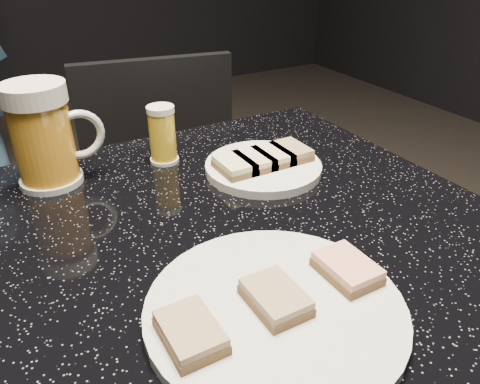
% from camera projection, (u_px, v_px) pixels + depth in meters
% --- Properties ---
extents(plate_large, '(0.27, 0.27, 0.01)m').
position_uv_depth(plate_large, '(275.00, 310.00, 0.48)').
color(plate_large, silver).
rests_on(plate_large, table).
extents(plate_small, '(0.19, 0.19, 0.01)m').
position_uv_depth(plate_small, '(263.00, 167.00, 0.77)').
color(plate_small, white).
rests_on(plate_small, table).
extents(table, '(0.70, 0.70, 0.75)m').
position_uv_depth(table, '(240.00, 350.00, 0.75)').
color(table, black).
rests_on(table, floor).
extents(beer_mug, '(0.14, 0.10, 0.16)m').
position_uv_depth(beer_mug, '(44.00, 135.00, 0.70)').
color(beer_mug, silver).
rests_on(beer_mug, table).
extents(beer_tumbler, '(0.05, 0.05, 0.10)m').
position_uv_depth(beer_tumbler, '(162.00, 135.00, 0.78)').
color(beer_tumbler, silver).
rests_on(beer_tumbler, table).
extents(chair, '(0.42, 0.42, 0.85)m').
position_uv_depth(chair, '(173.00, 220.00, 1.11)').
color(chair, black).
rests_on(chair, floor).
extents(canapes_on_plate_large, '(0.24, 0.07, 0.02)m').
position_uv_depth(canapes_on_plate_large, '(275.00, 298.00, 0.47)').
color(canapes_on_plate_large, '#4C3521').
rests_on(canapes_on_plate_large, plate_large).
extents(canapes_on_plate_small, '(0.16, 0.07, 0.02)m').
position_uv_depth(canapes_on_plate_small, '(263.00, 158.00, 0.76)').
color(canapes_on_plate_small, '#4C3521').
rests_on(canapes_on_plate_small, plate_small).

